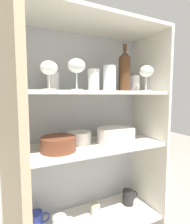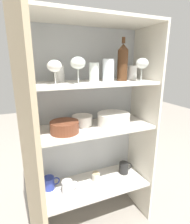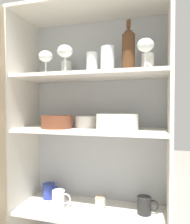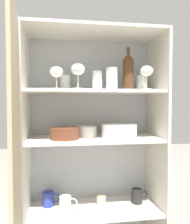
{
  "view_description": "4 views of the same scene",
  "coord_description": "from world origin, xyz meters",
  "px_view_note": "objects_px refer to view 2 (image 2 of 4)",
  "views": [
    {
      "loc": [
        -0.42,
        -0.77,
        1.14
      ],
      "look_at": [
        0.03,
        0.15,
        1.03
      ],
      "focal_mm": 28.0,
      "sensor_mm": 36.0,
      "label": 1
    },
    {
      "loc": [
        -0.42,
        -0.94,
        1.28
      ],
      "look_at": [
        0.04,
        0.18,
        0.94
      ],
      "focal_mm": 28.0,
      "sensor_mm": 36.0,
      "label": 2
    },
    {
      "loc": [
        0.39,
        -1.07,
        0.97
      ],
      "look_at": [
        0.03,
        0.17,
        0.94
      ],
      "focal_mm": 35.0,
      "sensor_mm": 36.0,
      "label": 3
    },
    {
      "loc": [
        -0.21,
        -1.29,
        1.07
      ],
      "look_at": [
        0.01,
        0.19,
        1.01
      ],
      "focal_mm": 35.0,
      "sensor_mm": 36.0,
      "label": 4
    }
  ],
  "objects_px": {
    "wine_bottle": "(123,62)",
    "coffee_mug_primary": "(49,183)",
    "mixing_bowl_large": "(65,127)",
    "storage_jar": "(96,176)",
    "serving_bowl_small": "(82,120)",
    "plate_stack_white": "(114,119)"
  },
  "relations": [
    {
      "from": "serving_bowl_small",
      "to": "coffee_mug_primary",
      "type": "xyz_separation_m",
      "value": [
        -0.27,
        0.02,
        -0.48
      ]
    },
    {
      "from": "wine_bottle",
      "to": "plate_stack_white",
      "type": "xyz_separation_m",
      "value": [
        -0.06,
        -0.01,
        -0.4
      ]
    },
    {
      "from": "wine_bottle",
      "to": "storage_jar",
      "type": "relative_size",
      "value": 4.13
    },
    {
      "from": "wine_bottle",
      "to": "storage_jar",
      "type": "distance_m",
      "value": 0.92
    },
    {
      "from": "plate_stack_white",
      "to": "coffee_mug_primary",
      "type": "distance_m",
      "value": 0.69
    },
    {
      "from": "coffee_mug_primary",
      "to": "storage_jar",
      "type": "height_order",
      "value": "coffee_mug_primary"
    },
    {
      "from": "plate_stack_white",
      "to": "wine_bottle",
      "type": "bearing_deg",
      "value": 5.92
    },
    {
      "from": "coffee_mug_primary",
      "to": "storage_jar",
      "type": "relative_size",
      "value": 1.77
    },
    {
      "from": "coffee_mug_primary",
      "to": "wine_bottle",
      "type": "bearing_deg",
      "value": -10.13
    },
    {
      "from": "mixing_bowl_large",
      "to": "wine_bottle",
      "type": "bearing_deg",
      "value": 2.18
    },
    {
      "from": "wine_bottle",
      "to": "mixing_bowl_large",
      "type": "xyz_separation_m",
      "value": [
        -0.43,
        -0.02,
        -0.4
      ]
    },
    {
      "from": "wine_bottle",
      "to": "storage_jar",
      "type": "bearing_deg",
      "value": 162.3
    },
    {
      "from": "wine_bottle",
      "to": "coffee_mug_primary",
      "type": "distance_m",
      "value": 1.04
    },
    {
      "from": "wine_bottle",
      "to": "plate_stack_white",
      "type": "height_order",
      "value": "wine_bottle"
    },
    {
      "from": "wine_bottle",
      "to": "coffee_mug_primary",
      "type": "xyz_separation_m",
      "value": [
        -0.54,
        0.1,
        -0.88
      ]
    },
    {
      "from": "plate_stack_white",
      "to": "storage_jar",
      "type": "xyz_separation_m",
      "value": [
        -0.11,
        0.06,
        -0.5
      ]
    },
    {
      "from": "mixing_bowl_large",
      "to": "coffee_mug_primary",
      "type": "bearing_deg",
      "value": 135.2
    },
    {
      "from": "mixing_bowl_large",
      "to": "serving_bowl_small",
      "type": "bearing_deg",
      "value": 32.46
    },
    {
      "from": "wine_bottle",
      "to": "storage_jar",
      "type": "xyz_separation_m",
      "value": [
        -0.18,
        0.06,
        -0.9
      ]
    },
    {
      "from": "wine_bottle",
      "to": "mixing_bowl_large",
      "type": "bearing_deg",
      "value": -177.82
    },
    {
      "from": "wine_bottle",
      "to": "mixing_bowl_large",
      "type": "relative_size",
      "value": 1.53
    },
    {
      "from": "wine_bottle",
      "to": "mixing_bowl_large",
      "type": "distance_m",
      "value": 0.59
    }
  ]
}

